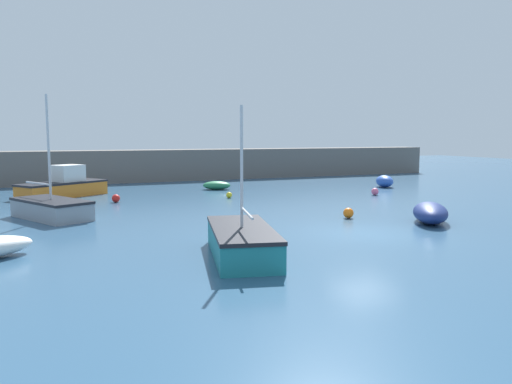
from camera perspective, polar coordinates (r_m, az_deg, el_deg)
The scene contains 12 objects.
ground_plane at distance 20.42m, azimuth 12.33°, elevation -4.89°, with size 120.00×120.00×0.20m, color #2D5170.
harbor_breakwater at distance 44.38m, azimuth -7.63°, elevation 3.13°, with size 48.61×2.82×2.66m, color #66605B.
rowboat_white_midwater at distance 23.59m, azimuth 19.30°, elevation -2.24°, with size 3.21×3.61×0.90m.
fishing_dinghy_green at distance 38.83m, azimuth 14.48°, elevation 1.21°, with size 1.80×2.25×0.89m.
dinghy_near_pier at distance 35.98m, azimuth -4.52°, elevation 0.76°, with size 2.31×1.93×0.60m.
sailboat_tall_mast at distance 25.20m, azimuth -22.35°, elevation -1.74°, with size 3.71×4.82×5.75m.
cabin_cruiser_white at distance 33.96m, azimuth -21.10°, elevation 0.66°, with size 5.73×4.77×2.01m.
sailboat_twin_hulled at distance 16.06m, azimuth -1.62°, elevation -5.67°, with size 2.94×5.16×4.82m.
mooring_buoy_red at distance 30.09m, azimuth -15.72°, elevation -0.71°, with size 0.47×0.47×0.47m, color red.
mooring_buoy_yellow at distance 31.08m, azimuth -3.09°, elevation -0.34°, with size 0.37×0.37×0.37m, color yellow.
mooring_buoy_pink at distance 33.39m, azimuth 13.44°, elevation 0.05°, with size 0.47×0.47×0.47m, color #EA668C.
mooring_buoy_orange at distance 23.87m, azimuth 10.51°, elevation -2.37°, with size 0.49×0.49×0.49m, color orange.
Camera 1 is at (-11.58, -16.35, 3.87)m, focal length 35.00 mm.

